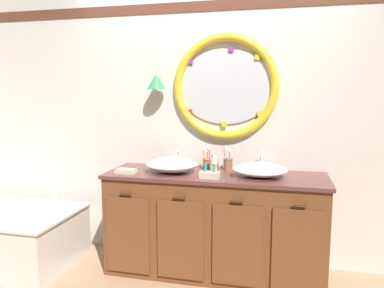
{
  "coord_description": "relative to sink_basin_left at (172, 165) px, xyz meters",
  "views": [
    {
      "loc": [
        0.64,
        -2.79,
        1.57
      ],
      "look_at": [
        -0.09,
        0.25,
        1.13
      ],
      "focal_mm": 34.75,
      "sensor_mm": 36.0,
      "label": 1
    }
  ],
  "objects": [
    {
      "name": "soap_dispenser",
      "position": [
        0.36,
        0.05,
        0.01
      ],
      "size": [
        0.06,
        0.07,
        0.17
      ],
      "color": "#EFE5C6",
      "rests_on": "vanity_counter"
    },
    {
      "name": "vanity_counter",
      "position": [
        0.38,
        0.03,
        -0.51
      ],
      "size": [
        1.86,
        0.63,
        0.88
      ],
      "color": "brown",
      "rests_on": "ground_plane"
    },
    {
      "name": "toothbrush_holder_left",
      "position": [
        0.28,
        0.16,
        -0.01
      ],
      "size": [
        0.08,
        0.08,
        0.21
      ],
      "color": "#996647",
      "rests_on": "vanity_counter"
    },
    {
      "name": "toiletry_basket",
      "position": [
        0.36,
        -0.14,
        -0.04
      ],
      "size": [
        0.16,
        0.09,
        0.12
      ],
      "color": "beige",
      "rests_on": "vanity_counter"
    },
    {
      "name": "sink_basin_left",
      "position": [
        0.0,
        0.0,
        0.0
      ],
      "size": [
        0.44,
        0.44,
        0.13
      ],
      "color": "white",
      "rests_on": "vanity_counter"
    },
    {
      "name": "back_wall_assembly",
      "position": [
        0.28,
        0.36,
        0.37
      ],
      "size": [
        6.4,
        0.26,
        2.6
      ],
      "color": "silver",
      "rests_on": "ground_plane"
    },
    {
      "name": "faucet_set_left",
      "position": [
        -0.0,
        0.24,
        -0.0
      ],
      "size": [
        0.23,
        0.13,
        0.16
      ],
      "color": "silver",
      "rests_on": "vanity_counter"
    },
    {
      "name": "toothbrush_holder_right",
      "position": [
        0.46,
        0.19,
        -0.01
      ],
      "size": [
        0.09,
        0.09,
        0.22
      ],
      "color": "#996647",
      "rests_on": "vanity_counter"
    },
    {
      "name": "folded_hand_towel",
      "position": [
        -0.37,
        -0.14,
        -0.05
      ],
      "size": [
        0.18,
        0.1,
        0.04
      ],
      "color": "beige",
      "rests_on": "vanity_counter"
    },
    {
      "name": "ground_plane",
      "position": [
        0.27,
        -0.23,
        -0.95
      ],
      "size": [
        14.0,
        14.0,
        0.0
      ],
      "primitive_type": "plane",
      "color": "tan"
    },
    {
      "name": "faucet_set_right",
      "position": [
        0.75,
        0.24,
        0.0
      ],
      "size": [
        0.2,
        0.14,
        0.18
      ],
      "color": "silver",
      "rests_on": "vanity_counter"
    },
    {
      "name": "sink_basin_right",
      "position": [
        0.75,
        0.0,
        -0.01
      ],
      "size": [
        0.45,
        0.45,
        0.12
      ],
      "color": "white",
      "rests_on": "vanity_counter"
    }
  ]
}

